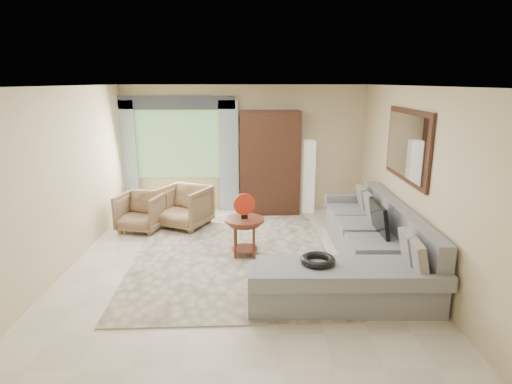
{
  "coord_description": "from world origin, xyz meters",
  "views": [
    {
      "loc": [
        0.22,
        -5.86,
        2.66
      ],
      "look_at": [
        0.25,
        0.35,
        1.05
      ],
      "focal_mm": 30.0,
      "sensor_mm": 36.0,
      "label": 1
    }
  ],
  "objects_px": {
    "sectional_sofa": "(363,253)",
    "coffee_table": "(245,236)",
    "armchair_right": "(184,207)",
    "armchair_left": "(141,212)",
    "armoire": "(270,163)",
    "tv_screen": "(379,219)",
    "potted_plant": "(130,198)",
    "floor_lamp": "(308,177)"
  },
  "relations": [
    {
      "from": "coffee_table",
      "to": "armoire",
      "type": "distance_m",
      "value": 2.48
    },
    {
      "from": "armchair_left",
      "to": "armoire",
      "type": "height_order",
      "value": "armoire"
    },
    {
      "from": "coffee_table",
      "to": "floor_lamp",
      "type": "distance_m",
      "value": 2.73
    },
    {
      "from": "potted_plant",
      "to": "floor_lamp",
      "type": "distance_m",
      "value": 3.77
    },
    {
      "from": "armoire",
      "to": "tv_screen",
      "type": "bearing_deg",
      "value": -60.5
    },
    {
      "from": "armchair_right",
      "to": "armoire",
      "type": "bearing_deg",
      "value": 54.28
    },
    {
      "from": "sectional_sofa",
      "to": "armoire",
      "type": "height_order",
      "value": "armoire"
    },
    {
      "from": "coffee_table",
      "to": "armchair_right",
      "type": "height_order",
      "value": "armchair_right"
    },
    {
      "from": "coffee_table",
      "to": "armchair_right",
      "type": "distance_m",
      "value": 1.82
    },
    {
      "from": "floor_lamp",
      "to": "coffee_table",
      "type": "bearing_deg",
      "value": -118.25
    },
    {
      "from": "potted_plant",
      "to": "armoire",
      "type": "bearing_deg",
      "value": -2.21
    },
    {
      "from": "floor_lamp",
      "to": "potted_plant",
      "type": "bearing_deg",
      "value": 179.18
    },
    {
      "from": "coffee_table",
      "to": "armchair_right",
      "type": "bearing_deg",
      "value": 129.5
    },
    {
      "from": "armchair_left",
      "to": "floor_lamp",
      "type": "xyz_separation_m",
      "value": [
        3.2,
        1.16,
        0.4
      ]
    },
    {
      "from": "sectional_sofa",
      "to": "potted_plant",
      "type": "distance_m",
      "value": 5.15
    },
    {
      "from": "sectional_sofa",
      "to": "coffee_table",
      "type": "relative_size",
      "value": 5.64
    },
    {
      "from": "armchair_left",
      "to": "armoire",
      "type": "bearing_deg",
      "value": 36.63
    },
    {
      "from": "potted_plant",
      "to": "sectional_sofa",
      "type": "bearing_deg",
      "value": -35.81
    },
    {
      "from": "armchair_left",
      "to": "potted_plant",
      "type": "height_order",
      "value": "armchair_left"
    },
    {
      "from": "floor_lamp",
      "to": "tv_screen",
      "type": "bearing_deg",
      "value": -75.52
    },
    {
      "from": "coffee_table",
      "to": "potted_plant",
      "type": "relative_size",
      "value": 1.11
    },
    {
      "from": "sectional_sofa",
      "to": "coffee_table",
      "type": "height_order",
      "value": "sectional_sofa"
    },
    {
      "from": "sectional_sofa",
      "to": "armchair_left",
      "type": "relative_size",
      "value": 4.51
    },
    {
      "from": "armchair_left",
      "to": "armchair_right",
      "type": "height_order",
      "value": "armchair_right"
    },
    {
      "from": "potted_plant",
      "to": "armchair_right",
      "type": "bearing_deg",
      "value": -38.19
    },
    {
      "from": "sectional_sofa",
      "to": "floor_lamp",
      "type": "xyz_separation_m",
      "value": [
        -0.43,
        2.96,
        0.47
      ]
    },
    {
      "from": "armchair_right",
      "to": "armoire",
      "type": "relative_size",
      "value": 0.41
    },
    {
      "from": "coffee_table",
      "to": "armchair_left",
      "type": "relative_size",
      "value": 0.8
    },
    {
      "from": "sectional_sofa",
      "to": "armchair_left",
      "type": "height_order",
      "value": "sectional_sofa"
    },
    {
      "from": "coffee_table",
      "to": "armchair_left",
      "type": "bearing_deg",
      "value": 147.66
    },
    {
      "from": "armchair_left",
      "to": "armchair_right",
      "type": "xyz_separation_m",
      "value": [
        0.77,
        0.19,
        0.04
      ]
    },
    {
      "from": "armchair_right",
      "to": "armoire",
      "type": "xyz_separation_m",
      "value": [
        1.64,
        0.91,
        0.66
      ]
    },
    {
      "from": "tv_screen",
      "to": "armchair_left",
      "type": "bearing_deg",
      "value": 158.31
    },
    {
      "from": "armchair_left",
      "to": "floor_lamp",
      "type": "height_order",
      "value": "floor_lamp"
    },
    {
      "from": "sectional_sofa",
      "to": "tv_screen",
      "type": "relative_size",
      "value": 4.68
    },
    {
      "from": "potted_plant",
      "to": "armoire",
      "type": "height_order",
      "value": "armoire"
    },
    {
      "from": "sectional_sofa",
      "to": "armoire",
      "type": "xyz_separation_m",
      "value": [
        -1.23,
        2.9,
        0.77
      ]
    },
    {
      "from": "armoire",
      "to": "coffee_table",
      "type": "bearing_deg",
      "value": -101.64
    },
    {
      "from": "tv_screen",
      "to": "coffee_table",
      "type": "xyz_separation_m",
      "value": [
        -1.98,
        0.33,
        -0.4
      ]
    },
    {
      "from": "armchair_left",
      "to": "floor_lamp",
      "type": "bearing_deg",
      "value": 31.93
    },
    {
      "from": "armchair_right",
      "to": "floor_lamp",
      "type": "distance_m",
      "value": 2.65
    },
    {
      "from": "armchair_right",
      "to": "coffee_table",
      "type": "bearing_deg",
      "value": -25.41
    }
  ]
}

